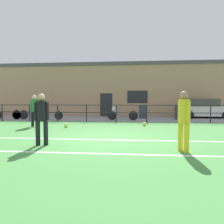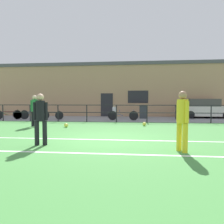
# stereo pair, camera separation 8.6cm
# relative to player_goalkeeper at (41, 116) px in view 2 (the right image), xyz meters

# --- Properties ---
(ground) EXTENTS (60.00, 44.00, 0.04)m
(ground) POSITION_rel_player_goalkeeper_xyz_m (1.79, 1.31, -0.94)
(ground) COLOR #478C42
(field_line_touchline) EXTENTS (36.00, 0.11, 0.00)m
(field_line_touchline) POSITION_rel_player_goalkeeper_xyz_m (1.79, 1.10, -0.92)
(field_line_touchline) COLOR white
(field_line_touchline) RESTS_ON ground
(field_line_hash) EXTENTS (36.00, 0.11, 0.00)m
(field_line_hash) POSITION_rel_player_goalkeeper_xyz_m (1.79, -0.85, -0.92)
(field_line_hash) COLOR white
(field_line_hash) RESTS_ON ground
(pavement_strip) EXTENTS (48.00, 5.00, 0.02)m
(pavement_strip) POSITION_rel_player_goalkeeper_xyz_m (1.79, 9.81, -0.91)
(pavement_strip) COLOR gray
(pavement_strip) RESTS_ON ground
(perimeter_fence) EXTENTS (36.07, 0.07, 1.15)m
(perimeter_fence) POSITION_rel_player_goalkeeper_xyz_m (1.79, 7.31, -0.17)
(perimeter_fence) COLOR black
(perimeter_fence) RESTS_ON ground
(clubhouse_facade) EXTENTS (28.00, 2.56, 4.94)m
(clubhouse_facade) POSITION_rel_player_goalkeeper_xyz_m (1.79, 13.51, 1.56)
(clubhouse_facade) COLOR tan
(clubhouse_facade) RESTS_ON ground
(player_goalkeeper) EXTENTS (0.44, 0.28, 1.62)m
(player_goalkeeper) POSITION_rel_player_goalkeeper_xyz_m (0.00, 0.00, 0.00)
(player_goalkeeper) COLOR black
(player_goalkeeper) RESTS_ON ground
(player_striker) EXTENTS (0.47, 0.30, 1.72)m
(player_striker) POSITION_rel_player_goalkeeper_xyz_m (-2.47, 4.54, 0.06)
(player_striker) COLOR black
(player_striker) RESTS_ON ground
(player_winger) EXTENTS (0.29, 0.42, 1.66)m
(player_winger) POSITION_rel_player_goalkeeper_xyz_m (4.22, -0.41, 0.02)
(player_winger) COLOR gold
(player_winger) RESTS_ON ground
(soccer_ball_match) EXTENTS (0.22, 0.22, 0.22)m
(soccer_ball_match) POSITION_rel_player_goalkeeper_xyz_m (3.52, 5.42, -0.81)
(soccer_ball_match) COLOR #E5E04C
(soccer_ball_match) RESTS_ON ground
(soccer_ball_spare) EXTENTS (0.22, 0.22, 0.22)m
(soccer_ball_spare) POSITION_rel_player_goalkeeper_xyz_m (-0.65, 4.36, -0.81)
(soccer_ball_spare) COLOR #E5E04C
(soccer_ball_spare) RESTS_ON ground
(spectator_child) EXTENTS (0.29, 0.19, 1.08)m
(spectator_child) POSITION_rel_player_goalkeeper_xyz_m (1.40, 10.03, -0.29)
(spectator_child) COLOR #232D4C
(spectator_child) RESTS_ON pavement_strip
(parked_car_red) EXTENTS (4.00, 1.78, 1.55)m
(parked_car_red) POSITION_rel_player_goalkeeper_xyz_m (8.72, 11.31, -0.17)
(parked_car_red) COLOR silver
(parked_car_red) RESTS_ON pavement_strip
(bicycle_parked_0) EXTENTS (2.30, 0.04, 0.78)m
(bicycle_parked_0) POSITION_rel_player_goalkeeper_xyz_m (-4.49, 8.51, -0.54)
(bicycle_parked_0) COLOR black
(bicycle_parked_0) RESTS_ON pavement_strip
(bicycle_parked_1) EXTENTS (2.18, 0.04, 0.76)m
(bicycle_parked_1) POSITION_rel_player_goalkeeper_xyz_m (2.17, 8.51, -0.56)
(bicycle_parked_1) COLOR black
(bicycle_parked_1) RESTS_ON pavement_strip
(bicycle_parked_2) EXTENTS (2.29, 0.04, 0.73)m
(bicycle_parked_2) POSITION_rel_player_goalkeeper_xyz_m (-3.40, 8.51, -0.57)
(bicycle_parked_2) COLOR black
(bicycle_parked_2) RESTS_ON pavement_strip
(bicycle_parked_3) EXTENTS (2.41, 0.04, 0.78)m
(bicycle_parked_3) POSITION_rel_player_goalkeeper_xyz_m (-6.73, 8.51, -0.54)
(bicycle_parked_3) COLOR black
(bicycle_parked_3) RESTS_ON pavement_strip
(bicycle_parked_4) EXTENTS (2.17, 0.04, 0.75)m
(bicycle_parked_4) POSITION_rel_player_goalkeeper_xyz_m (-6.58, 8.51, -0.56)
(bicycle_parked_4) COLOR black
(bicycle_parked_4) RESTS_ON pavement_strip
(trash_bin_0) EXTENTS (0.63, 0.53, 1.04)m
(trash_bin_0) POSITION_rel_player_goalkeeper_xyz_m (6.39, 9.59, -0.38)
(trash_bin_0) COLOR #33383D
(trash_bin_0) RESTS_ON pavement_strip
(trash_bin_1) EXTENTS (0.60, 0.51, 1.06)m
(trash_bin_1) POSITION_rel_player_goalkeeper_xyz_m (3.69, 10.26, -0.37)
(trash_bin_1) COLOR #33383D
(trash_bin_1) RESTS_ON pavement_strip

